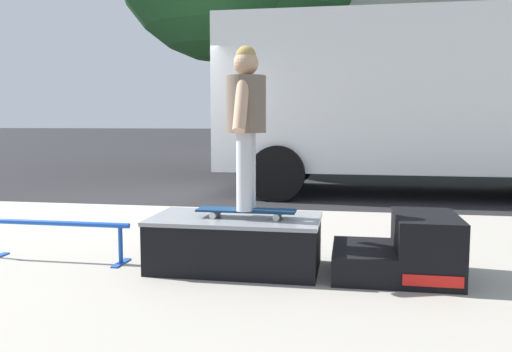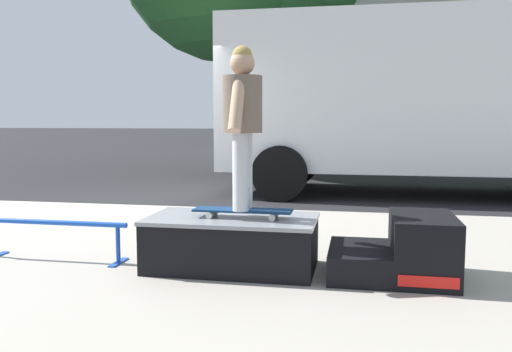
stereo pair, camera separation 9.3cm
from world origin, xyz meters
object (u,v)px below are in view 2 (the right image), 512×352
Objects in this scene: kicker_ramp at (403,252)px; skateboard at (243,211)px; skate_box at (232,241)px; skater_kid at (242,114)px; grind_rail at (55,231)px; box_truck at (426,97)px.

skateboard is (-1.23, -0.02, 0.28)m from kicker_ramp.
skate_box is 1.06× the size of skater_kid.
box_truck is at bearing 56.73° from grind_rail.
skate_box is 1.54m from grind_rail.
skate_box is 1.45× the size of kicker_ramp.
skater_kid is at bearing -179.05° from kicker_ramp.
skateboard is at bearing 0.48° from grind_rail.
box_truck reaches higher than skateboard.
skater_kid is (1.63, 0.01, 0.98)m from grind_rail.
skater_kid reaches higher than grind_rail.
skateboard is at bearing 135.00° from skater_kid.
kicker_ramp is at bearing -0.02° from skate_box.
box_truck is (2.12, 5.54, 1.36)m from skate_box.
kicker_ramp is 0.73× the size of skater_kid.
kicker_ramp reaches higher than grind_rail.
skateboard is at bearing -179.05° from kicker_ramp.
box_truck reaches higher than skater_kid.
box_truck is at bearing 69.99° from skateboard.
skater_kid is 0.18× the size of box_truck.
kicker_ramp is at bearing -98.16° from box_truck.
grind_rail is at bearing -179.52° from skater_kid.
grind_rail is (-2.86, -0.03, 0.05)m from kicker_ramp.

